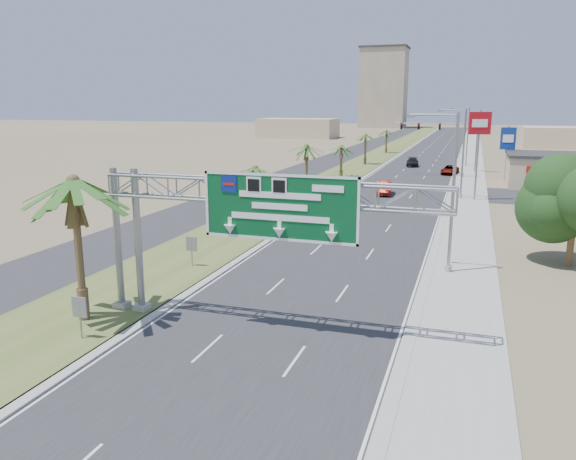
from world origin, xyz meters
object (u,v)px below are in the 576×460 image
Objects in this scene: palm_near at (73,182)px; car_mid_lane at (384,188)px; pole_sign_red_near at (479,129)px; pole_sign_red_far at (477,132)px; signal_mast at (449,144)px; sign_gantry at (250,203)px; pole_sign_blue at (508,141)px; car_left_lane at (310,217)px; car_right_lane at (450,170)px; car_far at (413,162)px.

car_mid_lane is at bearing 79.79° from palm_near.
pole_sign_red_far is at bearing 90.03° from pole_sign_red_near.
signal_mast is 1.04× the size of pole_sign_red_near.
pole_sign_red_near reaches higher than sign_gantry.
palm_near is at bearing -109.79° from pole_sign_blue.
pole_sign_blue is (14.06, 59.77, -0.47)m from sign_gantry.
palm_near reaches higher than car_mid_lane.
signal_mast is 2.65× the size of car_left_lane.
pole_sign_red_near is at bearing -102.24° from pole_sign_blue.
pole_sign_blue is (14.20, 17.29, 4.79)m from car_mid_lane.
pole_sign_blue is (7.83, -2.28, 0.73)m from signal_mast.
car_right_lane is at bearing -129.21° from pole_sign_red_far.
car_left_lane is at bearing -104.63° from signal_mast.
car_right_lane is 0.98× the size of car_far.
palm_near is at bearing -106.73° from car_mid_lane.
pole_sign_red_near is at bearing 76.32° from sign_gantry.
signal_mast is 1.29× the size of pole_sign_red_far.
pole_sign_blue reaches higher than car_far.
pole_sign_red_near is (10.08, 41.39, 1.77)m from sign_gantry.
pole_sign_blue is (22.20, 61.70, -1.35)m from palm_near.
pole_sign_red_near is 1.24× the size of pole_sign_red_far.
palm_near is 0.85× the size of pole_sign_red_near.
car_far is at bearing 130.88° from car_right_lane.
signal_mast is at bearing 69.30° from car_left_lane.
car_mid_lane is at bearing -99.43° from car_right_lane.
pole_sign_blue is at bearing -28.84° from car_right_lane.
signal_mast reaches higher than pole_sign_blue.
sign_gantry is 2.11× the size of pole_sign_red_far.
signal_mast reaches higher than sign_gantry.
car_right_lane is at bearing 98.65° from pole_sign_red_near.
pole_sign_red_far is (18.20, 71.56, -0.68)m from palm_near.
pole_sign_red_far is at bearing 57.53° from car_right_lane.
pole_sign_red_near is (3.62, -23.82, 7.16)m from car_right_lane.
car_left_lane is 0.81× the size of car_right_lane.
car_mid_lane is 22.88m from pole_sign_blue.
signal_mast reaches higher than car_mid_lane.
palm_near is 65.58m from pole_sign_blue.
car_mid_lane reaches higher than car_far.
pole_sign_red_near is at bearing -79.46° from signal_mast.
pole_sign_red_near is (10.21, -1.09, 7.04)m from car_mid_lane.
pole_sign_blue reaches higher than car_left_lane.
signal_mast is 1.36× the size of pole_sign_blue.
car_left_lane is (4.30, 25.38, -6.27)m from palm_near.
signal_mast is at bearing 65.44° from car_mid_lane.
signal_mast is at bearing -67.84° from car_far.
palm_near reaches higher than car_far.
palm_near is at bearing -102.66° from signal_mast.
signal_mast is at bearing -116.76° from pole_sign_red_far.
car_far is 12.79m from pole_sign_red_far.
car_far is at bearing 90.12° from sign_gantry.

